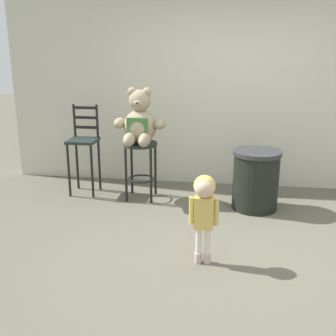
% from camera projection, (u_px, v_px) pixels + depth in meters
% --- Properties ---
extents(ground_plane, '(24.00, 24.00, 0.00)m').
position_uv_depth(ground_plane, '(234.00, 249.00, 4.13)').
color(ground_plane, '#5C5849').
extents(building_wall, '(6.44, 0.30, 3.30)m').
position_uv_depth(building_wall, '(239.00, 65.00, 5.73)').
color(building_wall, beige).
rests_on(building_wall, ground_plane).
extents(bar_stool_with_teddy, '(0.42, 0.42, 0.74)m').
position_uv_depth(bar_stool_with_teddy, '(141.00, 158.00, 5.37)').
color(bar_stool_with_teddy, black).
rests_on(bar_stool_with_teddy, ground_plane).
extents(teddy_bear, '(0.65, 0.58, 0.69)m').
position_uv_depth(teddy_bear, '(140.00, 123.00, 5.21)').
color(teddy_bear, tan).
rests_on(teddy_bear, bar_stool_with_teddy).
extents(child_walking, '(0.27, 0.21, 0.84)m').
position_uv_depth(child_walking, '(204.00, 201.00, 3.72)').
color(child_walking, '#C6ABAC').
rests_on(child_walking, ground_plane).
extents(trash_bin, '(0.58, 0.58, 0.72)m').
position_uv_depth(trash_bin, '(256.00, 180.00, 5.07)').
color(trash_bin, black).
rests_on(trash_bin, ground_plane).
extents(bar_chair_empty, '(0.37, 0.37, 1.17)m').
position_uv_depth(bar_chair_empty, '(84.00, 145.00, 5.54)').
color(bar_chair_empty, black).
rests_on(bar_chair_empty, ground_plane).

